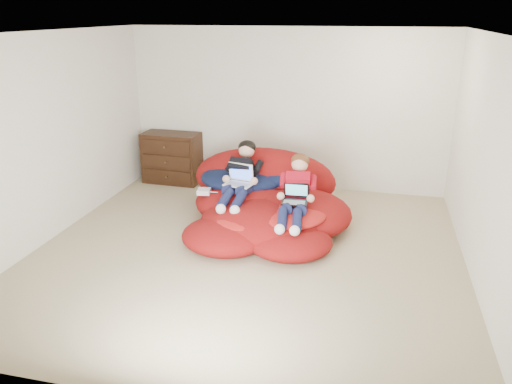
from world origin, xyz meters
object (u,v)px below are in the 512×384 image
laptop_black (295,197)px  dresser (172,158)px  laptop_white (240,179)px  younger_boy (296,190)px  beanbag_pile (265,203)px  older_boy (241,173)px

laptop_black → dresser: bearing=143.5°
laptop_white → younger_boy: bearing=-17.5°
younger_boy → laptop_white: bearing=162.5°
beanbag_pile → older_boy: older_boy is taller
beanbag_pile → older_boy: 0.51m
dresser → older_boy: 2.06m
dresser → older_boy: (1.55, -1.33, 0.26)m
laptop_white → laptop_black: laptop_white is taller
dresser → older_boy: size_ratio=0.83×
laptop_white → laptop_black: (0.79, -0.31, -0.07)m
dresser → laptop_white: (1.55, -1.43, 0.22)m
dresser → beanbag_pile: 2.28m
younger_boy → laptop_white: 0.83m
laptop_white → dresser: bearing=137.4°
older_boy → younger_boy: (0.79, -0.35, -0.04)m
older_boy → dresser: bearing=139.4°
dresser → beanbag_pile: bearing=-34.8°
older_boy → younger_boy: older_boy is taller
beanbag_pile → older_boy: bearing=-173.6°
older_boy → laptop_black: bearing=-26.9°
beanbag_pile → laptop_black: bearing=-42.7°
laptop_black → older_boy: bearing=153.1°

